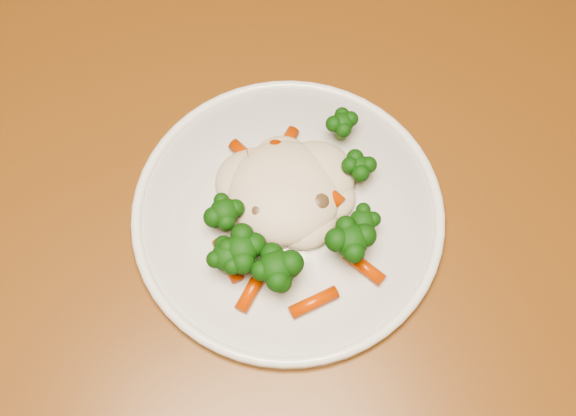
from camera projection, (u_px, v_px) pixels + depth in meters
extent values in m
plane|color=brown|center=(141.00, 350.00, 1.39)|extent=(3.00, 3.00, 0.00)
cube|color=brown|center=(348.00, 280.00, 0.68)|extent=(1.50, 1.18, 0.04)
cylinder|color=white|center=(288.00, 214.00, 0.68)|extent=(0.29, 0.29, 0.01)
ellipsoid|color=beige|center=(284.00, 186.00, 0.66)|extent=(0.12, 0.11, 0.05)
ellipsoid|color=black|center=(229.00, 261.00, 0.63)|extent=(0.04, 0.04, 0.04)
ellipsoid|color=black|center=(278.00, 276.00, 0.62)|extent=(0.05, 0.05, 0.04)
ellipsoid|color=black|center=(350.00, 246.00, 0.63)|extent=(0.05, 0.05, 0.04)
ellipsoid|color=black|center=(362.00, 226.00, 0.65)|extent=(0.04, 0.04, 0.03)
ellipsoid|color=black|center=(358.00, 171.00, 0.67)|extent=(0.04, 0.04, 0.03)
ellipsoid|color=black|center=(342.00, 128.00, 0.69)|extent=(0.04, 0.04, 0.03)
ellipsoid|color=black|center=(225.00, 217.00, 0.65)|extent=(0.04, 0.04, 0.04)
ellipsoid|color=black|center=(242.00, 255.00, 0.63)|extent=(0.05, 0.05, 0.04)
ellipsoid|color=black|center=(276.00, 273.00, 0.62)|extent=(0.05, 0.05, 0.05)
cylinder|color=#CB4104|center=(250.00, 159.00, 0.69)|extent=(0.04, 0.05, 0.01)
cylinder|color=#CB4104|center=(285.00, 144.00, 0.70)|extent=(0.03, 0.04, 0.01)
cylinder|color=#CB4104|center=(339.00, 173.00, 0.68)|extent=(0.05, 0.02, 0.01)
cylinder|color=#CB4104|center=(228.00, 260.00, 0.64)|extent=(0.02, 0.04, 0.01)
cylinder|color=#CB4104|center=(254.00, 286.00, 0.63)|extent=(0.04, 0.05, 0.01)
cylinder|color=#CB4104|center=(314.00, 302.00, 0.63)|extent=(0.05, 0.02, 0.01)
cylinder|color=#CB4104|center=(364.00, 267.00, 0.64)|extent=(0.03, 0.04, 0.01)
cylinder|color=#CB4104|center=(323.00, 188.00, 0.66)|extent=(0.03, 0.04, 0.01)
cylinder|color=#CB4104|center=(275.00, 162.00, 0.67)|extent=(0.02, 0.04, 0.01)
ellipsoid|color=brown|center=(302.00, 187.00, 0.66)|extent=(0.02, 0.02, 0.02)
ellipsoid|color=brown|center=(316.00, 202.00, 0.65)|extent=(0.03, 0.03, 0.02)
ellipsoid|color=brown|center=(260.00, 210.00, 0.65)|extent=(0.03, 0.03, 0.02)
cube|color=tan|center=(258.00, 156.00, 0.68)|extent=(0.02, 0.01, 0.01)
cube|color=tan|center=(289.00, 159.00, 0.67)|extent=(0.02, 0.02, 0.01)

